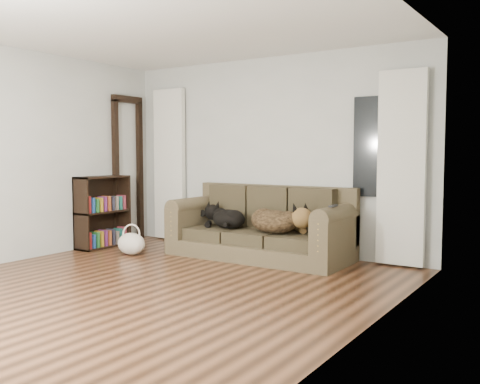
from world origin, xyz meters
The scene contains 15 objects.
floor centered at (0.00, 0.00, 0.00)m, with size 5.00×5.00×0.00m, color black.
ceiling centered at (0.00, 0.00, 2.60)m, with size 5.00×5.00×0.00m, color white.
wall_back centered at (0.00, 2.50, 1.30)m, with size 4.50×0.04×2.60m, color silver.
wall_left centered at (-2.25, 0.00, 1.30)m, with size 0.04×5.00×2.60m, color silver.
wall_right centered at (2.25, 0.00, 1.30)m, with size 0.04×5.00×2.60m, color silver.
curtain_left centered at (-1.70, 2.42, 1.15)m, with size 0.55×0.08×2.25m, color silver.
curtain_right centered at (1.80, 2.42, 1.15)m, with size 0.55×0.08×2.25m, color silver.
window_pane centered at (1.45, 2.47, 1.40)m, with size 0.50×0.03×1.20m, color black.
door_casing centered at (-2.20, 2.05, 1.05)m, with size 0.07×0.60×2.10m, color black.
sofa centered at (0.14, 1.97, 0.45)m, with size 2.31×1.00×0.94m, color #322C1F.
dog_black_lab centered at (-0.34, 1.96, 0.48)m, with size 0.59×0.41×0.25m, color black.
dog_shepherd centered at (0.45, 1.91, 0.49)m, with size 0.70×0.50×0.31m, color black.
tv_remote centered at (1.21, 1.84, 0.73)m, with size 0.05×0.19×0.02m, color black.
tote_bag centered at (-1.34, 1.23, 0.16)m, with size 0.39×0.30×0.29m, color white.
bookshelf centered at (-2.09, 1.43, 0.50)m, with size 0.30×0.80×1.00m, color black.
Camera 1 is at (3.61, -3.75, 1.33)m, focal length 40.00 mm.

